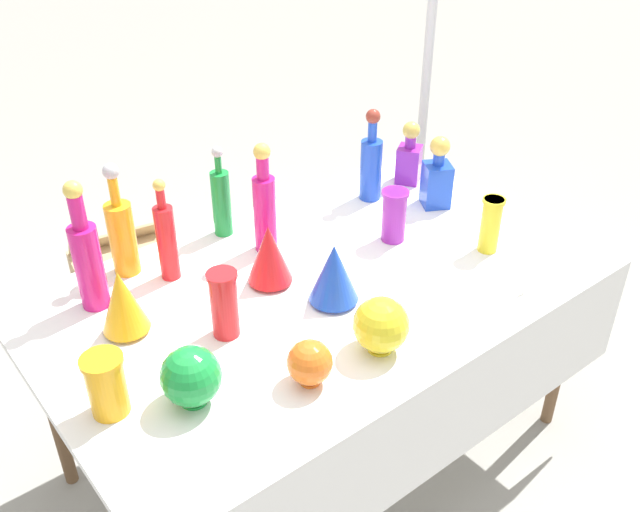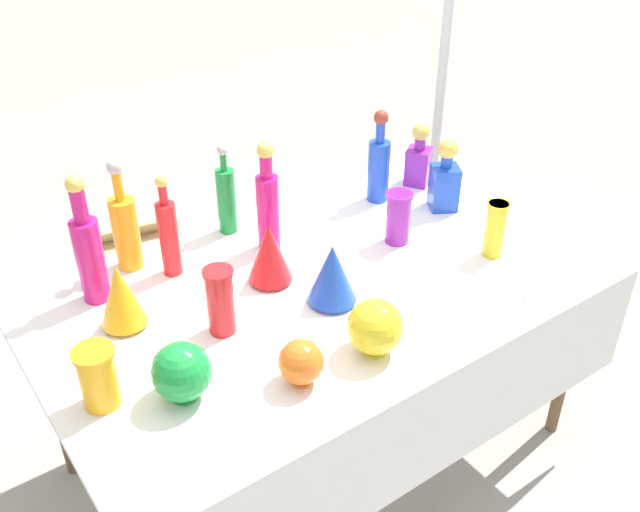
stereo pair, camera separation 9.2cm
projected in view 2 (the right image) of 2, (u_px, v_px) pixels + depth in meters
name	position (u px, v px, depth m)	size (l,w,h in m)	color
ground_plane	(320.00, 448.00, 2.67)	(40.00, 40.00, 0.00)	gray
display_table	(328.00, 305.00, 2.25)	(1.77, 1.08, 0.76)	white
tall_bottle_0	(168.00, 234.00, 2.22)	(0.06, 0.06, 0.35)	red
tall_bottle_1	(125.00, 228.00, 2.25)	(0.08, 0.08, 0.38)	orange
tall_bottle_2	(226.00, 198.00, 2.45)	(0.06, 0.06, 0.33)	#198C38
tall_bottle_3	(268.00, 204.00, 2.33)	(0.07, 0.07, 0.39)	#C61972
tall_bottle_4	(89.00, 251.00, 2.09)	(0.08, 0.08, 0.42)	#C61972
tall_bottle_5	(379.00, 165.00, 2.63)	(0.08, 0.08, 0.36)	blue
square_decanter_0	(419.00, 159.00, 2.76)	(0.12, 0.12, 0.25)	purple
square_decanter_1	(445.00, 179.00, 2.59)	(0.13, 0.13, 0.27)	blue
slender_vase_0	(495.00, 228.00, 2.33)	(0.08, 0.08, 0.19)	yellow
slender_vase_1	(220.00, 299.00, 1.99)	(0.09, 0.09, 0.21)	red
slender_vase_2	(398.00, 216.00, 2.40)	(0.09, 0.09, 0.19)	purple
slender_vase_3	(98.00, 376.00, 1.76)	(0.11, 0.11, 0.17)	orange
fluted_vase_0	(332.00, 273.00, 2.11)	(0.15, 0.15, 0.20)	blue
fluted_vase_1	(269.00, 252.00, 2.20)	(0.14, 0.14, 0.20)	red
fluted_vase_2	(121.00, 295.00, 2.02)	(0.14, 0.14, 0.20)	orange
round_bowl_0	(375.00, 327.00, 1.93)	(0.16, 0.16, 0.16)	yellow
round_bowl_1	(182.00, 372.00, 1.78)	(0.16, 0.16, 0.16)	#198C38
round_bowl_2	(301.00, 362.00, 1.84)	(0.12, 0.12, 0.13)	orange
price_tag_left	(531.00, 291.00, 2.17)	(0.06, 0.01, 0.04)	white
cardboard_box_behind_left	(141.00, 271.00, 3.41)	(0.52, 0.36, 0.36)	tan
canopy_pole	(442.00, 79.00, 3.21)	(0.18, 0.18, 2.46)	silver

